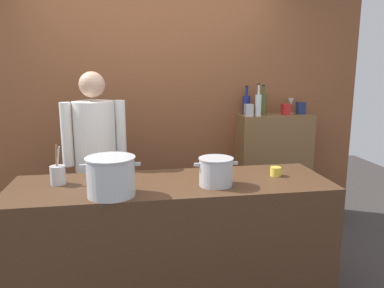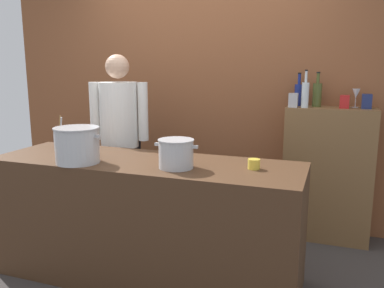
{
  "view_description": "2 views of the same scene",
  "coord_description": "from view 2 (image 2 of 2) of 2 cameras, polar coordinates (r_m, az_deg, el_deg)",
  "views": [
    {
      "loc": [
        -0.29,
        -2.56,
        1.71
      ],
      "look_at": [
        0.2,
        0.35,
        1.1
      ],
      "focal_mm": 35.66,
      "sensor_mm": 36.0,
      "label": 1
    },
    {
      "loc": [
        1.26,
        -2.51,
        1.57
      ],
      "look_at": [
        0.22,
        0.38,
        0.96
      ],
      "focal_mm": 37.62,
      "sensor_mm": 36.0,
      "label": 2
    }
  ],
  "objects": [
    {
      "name": "wine_bottle_cobalt",
      "position": [
        3.8,
        14.88,
        6.88
      ],
      "size": [
        0.08,
        0.08,
        0.3
      ],
      "color": "navy",
      "rests_on": "bar_cabinet"
    },
    {
      "name": "brick_back_panel",
      "position": [
        4.11,
        1.92,
        10.2
      ],
      "size": [
        4.4,
        0.1,
        3.0
      ],
      "primitive_type": "cube",
      "color": "brown",
      "rests_on": "ground_plane"
    },
    {
      "name": "stockpot_large",
      "position": [
        2.89,
        -15.96,
        -0.15
      ],
      "size": [
        0.37,
        0.31,
        0.25
      ],
      "color": "#B7BABF",
      "rests_on": "prep_counter"
    },
    {
      "name": "spice_tin_red",
      "position": [
        3.68,
        20.8,
        5.62
      ],
      "size": [
        0.08,
        0.08,
        0.11
      ],
      "primitive_type": "cube",
      "color": "red",
      "rests_on": "bar_cabinet"
    },
    {
      "name": "spice_tin_silver",
      "position": [
        3.64,
        14.17,
        6.04
      ],
      "size": [
        0.08,
        0.08,
        0.12
      ],
      "primitive_type": "cube",
      "color": "#B2B2B7",
      "rests_on": "bar_cabinet"
    },
    {
      "name": "bar_cabinet",
      "position": [
        3.82,
        18.61,
        -4.1
      ],
      "size": [
        0.76,
        0.32,
        1.2
      ],
      "primitive_type": "cube",
      "color": "brown",
      "rests_on": "ground_plane"
    },
    {
      "name": "butter_jar",
      "position": [
        2.66,
        8.77,
        -2.82
      ],
      "size": [
        0.08,
        0.08,
        0.07
      ],
      "primitive_type": "cylinder",
      "color": "yellow",
      "rests_on": "prep_counter"
    },
    {
      "name": "prep_counter",
      "position": [
        3.02,
        -6.55,
        -10.67
      ],
      "size": [
        2.24,
        0.7,
        0.9
      ],
      "primitive_type": "cube",
      "color": "#472D1C",
      "rests_on": "ground_plane"
    },
    {
      "name": "wine_bottle_olive",
      "position": [
        3.74,
        17.32,
        6.79
      ],
      "size": [
        0.08,
        0.08,
        0.3
      ],
      "color": "#475123",
      "rests_on": "bar_cabinet"
    },
    {
      "name": "wine_glass_tall",
      "position": [
        3.77,
        22.23,
        6.52
      ],
      "size": [
        0.07,
        0.07,
        0.17
      ],
      "color": "silver",
      "rests_on": "bar_cabinet"
    },
    {
      "name": "ground_plane",
      "position": [
        3.22,
        -6.36,
        -18.13
      ],
      "size": [
        8.0,
        8.0,
        0.0
      ],
      "primitive_type": "plane",
      "color": "#383330"
    },
    {
      "name": "wine_bottle_clear",
      "position": [
        3.62,
        15.75,
        6.84
      ],
      "size": [
        0.06,
        0.06,
        0.32
      ],
      "color": "silver",
      "rests_on": "bar_cabinet"
    },
    {
      "name": "spice_tin_navy",
      "position": [
        3.71,
        23.53,
        5.56
      ],
      "size": [
        0.08,
        0.08,
        0.12
      ],
      "primitive_type": "cube",
      "color": "navy",
      "rests_on": "bar_cabinet"
    },
    {
      "name": "chef",
      "position": [
        3.7,
        -10.21,
        1.59
      ],
      "size": [
        0.52,
        0.39,
        1.66
      ],
      "rotation": [
        0.0,
        0.0,
        3.39
      ],
      "color": "black",
      "rests_on": "ground_plane"
    },
    {
      "name": "stockpot_small",
      "position": [
        2.65,
        -2.28,
        -1.37
      ],
      "size": [
        0.3,
        0.24,
        0.19
      ],
      "color": "#B7BABF",
      "rests_on": "prep_counter"
    },
    {
      "name": "utensil_crock",
      "position": [
        3.36,
        -18.12,
        0.32
      ],
      "size": [
        0.1,
        0.1,
        0.28
      ],
      "color": "#B7BABF",
      "rests_on": "prep_counter"
    }
  ]
}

